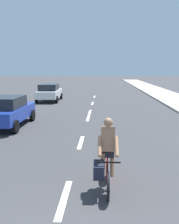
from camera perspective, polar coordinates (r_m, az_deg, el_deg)
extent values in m
plane|color=#38383A|center=(22.33, 0.79, 2.33)|extent=(160.00, 160.00, 0.00)
cube|color=#B2ADA3|center=(25.25, 18.92, 2.84)|extent=(3.60, 80.00, 0.14)
cube|color=white|center=(6.13, -5.85, -19.17)|extent=(0.16, 1.80, 0.01)
cube|color=white|center=(10.21, -2.00, -6.98)|extent=(0.16, 1.80, 0.01)
cube|color=white|center=(15.06, -0.33, -1.41)|extent=(0.16, 1.80, 0.01)
cube|color=white|center=(17.12, 0.09, -0.01)|extent=(0.16, 1.80, 0.01)
cube|color=white|center=(21.39, 0.69, 2.00)|extent=(0.16, 1.80, 0.01)
cube|color=white|center=(26.52, 1.15, 3.56)|extent=(0.16, 1.80, 0.01)
cylinder|color=black|center=(5.91, 4.30, -16.72)|extent=(0.06, 0.66, 0.66)
cylinder|color=red|center=(6.86, 4.04, -12.78)|extent=(0.06, 0.66, 0.66)
cube|color=black|center=(6.31, 4.18, -13.12)|extent=(0.04, 0.95, 0.04)
cylinder|color=black|center=(6.42, 4.16, -10.41)|extent=(0.03, 0.03, 0.48)
cube|color=black|center=(5.76, 4.35, -11.48)|extent=(0.56, 0.03, 0.03)
cube|color=#9E7051|center=(6.13, 4.25, -6.19)|extent=(0.34, 0.32, 0.63)
sphere|color=#9E7051|center=(5.96, 4.32, -2.38)|extent=(0.22, 0.22, 0.22)
cube|color=black|center=(6.27, 4.20, -8.95)|extent=(0.32, 0.22, 0.28)
cube|color=black|center=(5.99, 2.11, -13.14)|extent=(0.24, 0.52, 0.32)
cylinder|color=#9E7051|center=(6.34, 5.28, -11.84)|extent=(0.11, 0.32, 0.62)
cylinder|color=#9E7051|center=(6.33, 3.07, -11.84)|extent=(0.11, 0.20, 0.63)
cylinder|color=#9E7051|center=(5.91, 6.27, -7.83)|extent=(0.09, 0.49, 0.41)
cylinder|color=#9E7051|center=(5.90, 2.35, -7.82)|extent=(0.09, 0.49, 0.41)
cube|color=#1E389E|center=(13.54, -18.20, -0.26)|extent=(1.74, 4.11, 0.64)
cube|color=black|center=(13.26, -18.66, 2.14)|extent=(1.52, 2.14, 0.56)
cylinder|color=black|center=(15.20, -19.25, -0.66)|extent=(0.18, 0.64, 0.64)
cylinder|color=black|center=(14.63, -12.99, -0.75)|extent=(0.18, 0.64, 0.64)
cylinder|color=black|center=(12.03, -16.67, -3.22)|extent=(0.18, 0.64, 0.64)
cube|color=white|center=(23.20, -9.19, 4.21)|extent=(1.89, 4.26, 0.64)
cube|color=black|center=(22.94, -9.33, 5.64)|extent=(1.62, 2.23, 0.56)
cylinder|color=black|center=(24.81, -10.58, 3.67)|extent=(0.20, 0.65, 0.64)
cylinder|color=black|center=(24.50, -6.53, 3.70)|extent=(0.20, 0.65, 0.64)
cylinder|color=black|center=(22.03, -12.10, 2.84)|extent=(0.20, 0.65, 0.64)
cylinder|color=black|center=(21.69, -7.55, 2.87)|extent=(0.20, 0.65, 0.64)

